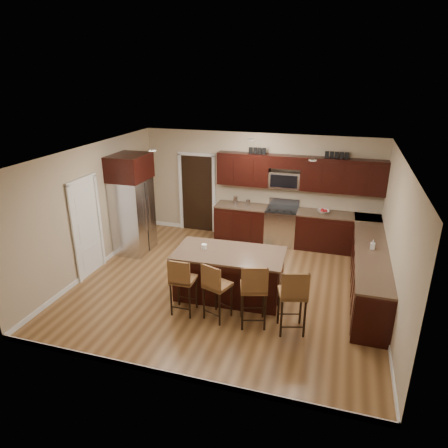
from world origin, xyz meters
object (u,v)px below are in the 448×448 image
(stool_right, at_px, (254,288))
(stool_extra, at_px, (293,294))
(stool_mid, at_px, (215,285))
(refrigerator, at_px, (132,203))
(range, at_px, (281,226))
(island, at_px, (229,275))
(stool_left, at_px, (182,280))

(stool_right, relative_size, stool_extra, 1.00)
(stool_right, bearing_deg, stool_mid, 163.22)
(stool_right, distance_m, refrigerator, 4.09)
(stool_extra, bearing_deg, stool_mid, 163.49)
(refrigerator, bearing_deg, stool_mid, -38.44)
(range, relative_size, stool_extra, 0.95)
(range, distance_m, stool_mid, 3.68)
(island, bearing_deg, refrigerator, 151.65)
(stool_right, bearing_deg, stool_left, 163.68)
(stool_right, distance_m, stool_extra, 0.65)
(stool_left, distance_m, stool_mid, 0.61)
(refrigerator, relative_size, stool_extra, 2.00)
(island, distance_m, refrigerator, 3.16)
(range, height_order, stool_right, stool_right)
(stool_right, xyz_separation_m, refrigerator, (-3.42, 2.19, 0.48))
(stool_mid, bearing_deg, stool_right, 19.06)
(stool_left, distance_m, stool_extra, 1.94)
(stool_mid, xyz_separation_m, refrigerator, (-2.75, 2.18, 0.53))
(stool_mid, bearing_deg, range, 100.95)
(island, xyz_separation_m, stool_extra, (1.32, -0.85, 0.30))
(stool_mid, distance_m, refrigerator, 3.55)
(range, height_order, refrigerator, refrigerator)
(refrigerator, bearing_deg, range, 23.74)
(island, bearing_deg, range, 76.51)
(refrigerator, bearing_deg, stool_extra, -28.24)
(range, height_order, stool_extra, stool_extra)
(range, relative_size, stool_left, 1.02)
(island, relative_size, stool_mid, 1.95)
(range, bearing_deg, stool_left, -107.78)
(range, xyz_separation_m, stool_mid, (-0.55, -3.63, 0.20))
(stool_right, bearing_deg, refrigerator, 131.20)
(stool_mid, relative_size, stool_right, 0.92)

